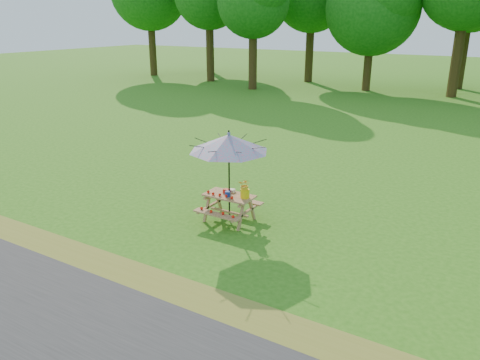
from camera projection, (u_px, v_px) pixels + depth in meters
The scene contains 7 objects.
ground at pixel (280, 244), 10.21m from camera, with size 120.00×120.00×0.00m, color #2F7115.
drygrass_strip at pixel (207, 308), 7.94m from camera, with size 120.00×1.20×0.01m, color olive.
picnic_table at pixel (229, 208), 11.30m from camera, with size 1.20×1.32×0.67m.
patio_umbrella at pixel (229, 143), 10.77m from camera, with size 2.00×2.00×2.25m.
produce_bins at pixel (228, 192), 11.21m from camera, with size 0.29×0.44×0.13m.
tomatoes_row at pixel (220, 195), 11.10m from camera, with size 0.77×0.13×0.07m, color red, non-canonical shape.
flower_bucket at pixel (245, 188), 10.93m from camera, with size 0.34×0.31×0.48m.
Camera 1 is at (3.99, -8.32, 4.67)m, focal length 35.00 mm.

